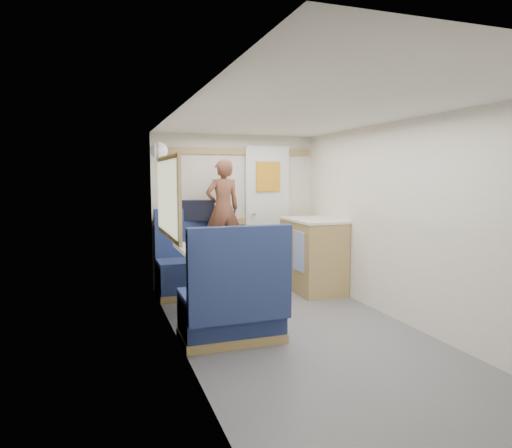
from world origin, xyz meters
name	(u,v)px	position (x,y,z in m)	size (l,w,h in m)	color
floor	(307,339)	(0.00, 0.00, 0.00)	(4.50, 4.50, 0.00)	#515156
ceiling	(310,112)	(0.00, 0.00, 2.00)	(4.50, 4.50, 0.00)	silver
wall_back	(235,210)	(0.00, 2.25, 1.00)	(2.20, 0.02, 2.00)	silver
wall_left	(183,233)	(-1.10, 0.00, 1.00)	(0.02, 4.50, 2.00)	silver
wall_right	(412,224)	(1.10, 0.00, 1.00)	(0.02, 4.50, 2.00)	silver
oak_trim_low	(236,222)	(0.00, 2.23, 0.85)	(2.15, 0.02, 0.08)	olive
oak_trim_high	(235,151)	(0.00, 2.23, 1.78)	(2.15, 0.02, 0.08)	olive
side_window	(167,197)	(-1.08, 1.00, 1.25)	(0.04, 1.30, 0.72)	#A8AD93
rear_door	(267,212)	(0.45, 2.22, 0.97)	(0.62, 0.12, 1.86)	white
dinette_table	(210,261)	(-0.65, 1.00, 0.57)	(0.62, 0.92, 0.72)	white
bench_far	(194,270)	(-0.65, 1.86, 0.30)	(0.90, 0.59, 1.05)	navy
bench_near	(233,309)	(-0.65, 0.14, 0.30)	(0.90, 0.59, 1.05)	navy
ledge	(189,222)	(-0.65, 2.12, 0.88)	(0.90, 0.14, 0.04)	olive
dome_light	(159,151)	(-1.04, 1.85, 1.75)	(0.20, 0.20, 0.20)	white
galley_counter	(313,255)	(0.82, 1.55, 0.47)	(0.57, 0.92, 0.92)	olive
person	(223,208)	(-0.27, 1.87, 1.06)	(0.44, 0.29, 1.21)	brown
duffel_bag	(194,210)	(-0.58, 2.12, 1.03)	(0.52, 0.25, 0.25)	black
tray	(236,250)	(-0.47, 0.66, 0.73)	(0.26, 0.34, 0.02)	white
orange_fruit	(236,243)	(-0.43, 0.79, 0.78)	(0.08, 0.08, 0.08)	orange
cheese_block	(219,247)	(-0.62, 0.71, 0.76)	(0.11, 0.07, 0.04)	#EBDE87
wine_glass	(200,236)	(-0.75, 0.98, 0.84)	(0.08, 0.08, 0.17)	white
tumbler_left	(200,247)	(-0.81, 0.72, 0.77)	(0.06, 0.06, 0.10)	white
tumbler_mid	(192,238)	(-0.77, 1.34, 0.77)	(0.06, 0.06, 0.10)	white
beer_glass	(217,239)	(-0.51, 1.21, 0.77)	(0.06, 0.06, 0.09)	#8B5814
pepper_grinder	(207,244)	(-0.70, 0.90, 0.76)	(0.03, 0.03, 0.09)	black
salt_grinder	(204,243)	(-0.72, 0.96, 0.77)	(0.04, 0.04, 0.10)	white
bread_loaf	(222,237)	(-0.43, 1.35, 0.77)	(0.14, 0.25, 0.11)	brown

